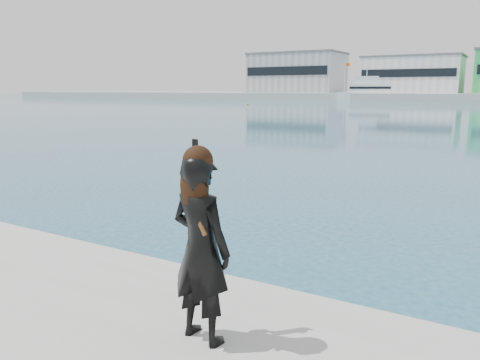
# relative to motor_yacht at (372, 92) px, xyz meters

# --- Properties ---
(warehouse_grey_left) EXTENTS (26.52, 16.36, 11.50)m
(warehouse_grey_left) POSITION_rel_motor_yacht_xyz_m (-26.43, 14.48, 5.51)
(warehouse_grey_left) COLOR gray
(warehouse_grey_left) RESTS_ON far_quay
(warehouse_white) EXTENTS (24.48, 15.35, 9.50)m
(warehouse_white) POSITION_rel_motor_yacht_xyz_m (6.57, 14.48, 4.51)
(warehouse_white) COLOR silver
(warehouse_white) RESTS_ON far_quay
(flagpole_left) EXTENTS (1.28, 0.16, 8.00)m
(flagpole_left) POSITION_rel_motor_yacht_xyz_m (-9.33, 7.50, 4.29)
(flagpole_left) COLOR silver
(flagpole_left) RESTS_ON far_quay
(motor_yacht) EXTENTS (17.80, 8.64, 8.01)m
(motor_yacht) POSITION_rel_motor_yacht_xyz_m (0.00, 0.00, 0.00)
(motor_yacht) COLOR white
(motor_yacht) RESTS_ON ground
(buoy_far) EXTENTS (0.50, 0.50, 0.50)m
(buoy_far) POSITION_rel_motor_yacht_xyz_m (-13.77, -37.86, -2.25)
(buoy_far) COLOR yellow
(buoy_far) RESTS_ON ground
(woman) EXTENTS (0.69, 0.50, 1.84)m
(woman) POSITION_rel_motor_yacht_xyz_m (28.68, -113.92, -0.52)
(woman) COLOR black
(woman) RESTS_ON near_quay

